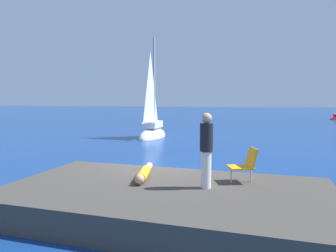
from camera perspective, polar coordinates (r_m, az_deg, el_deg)
ground_plane at (r=9.79m, az=-1.19°, el=-9.83°), size 160.00×160.00×0.00m
shore_ledge at (r=7.04m, az=-0.23°, el=-13.35°), size 7.37×4.47×0.59m
boulder_seaward at (r=9.63m, az=-12.54°, el=-10.20°), size 2.07×2.04×1.08m
boulder_inland at (r=9.38m, az=-9.15°, el=-10.57°), size 1.67×1.65×0.92m
sailboat_near at (r=20.15m, az=-2.84°, el=-1.01°), size 1.61×3.80×6.94m
person_sunbather at (r=7.76m, az=-4.34°, el=-8.47°), size 0.42×1.76×0.25m
person_standing at (r=6.78m, az=6.94°, el=-4.02°), size 0.28×0.28×1.62m
beach_chair at (r=7.48m, az=13.79°, el=-6.56°), size 0.71×0.63×0.80m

